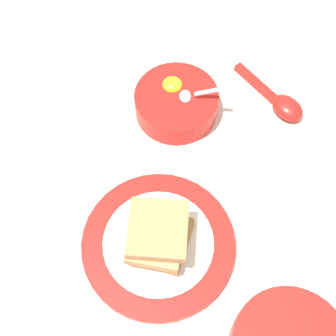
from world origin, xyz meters
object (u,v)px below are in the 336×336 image
at_px(egg_bowl, 176,102).
at_px(soup_spoon, 281,103).
at_px(toast_sandwich, 159,236).
at_px(toast_plate, 158,244).

bearing_deg(egg_bowl, soup_spoon, -89.07).
relative_size(toast_sandwich, soup_spoon, 0.76).
bearing_deg(toast_sandwich, toast_plate, 77.13).
relative_size(egg_bowl, toast_sandwich, 1.41).
bearing_deg(toast_sandwich, egg_bowl, -7.88).
relative_size(toast_plate, toast_sandwich, 2.12).
bearing_deg(soup_spoon, toast_plate, 138.78).
distance_m(toast_plate, soup_spoon, 0.33).
height_order(toast_plate, toast_sandwich, toast_sandwich).
bearing_deg(egg_bowl, toast_sandwich, 172.12).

